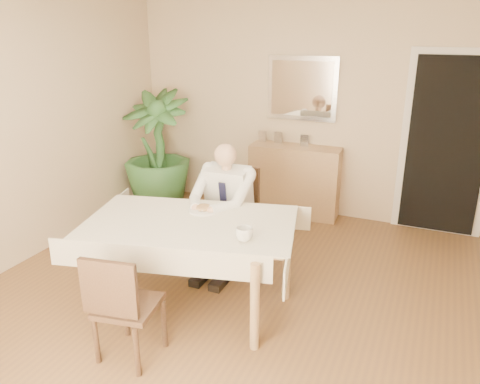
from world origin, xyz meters
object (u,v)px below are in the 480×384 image
at_px(chair_far, 234,208).
at_px(sideboard, 294,181).
at_px(seated_man, 221,204).
at_px(dining_table, 190,231).
at_px(potted_palm, 157,150).
at_px(chair_near, 121,303).
at_px(coffee_mug, 244,234).

distance_m(chair_far, sideboard, 1.41).
bearing_deg(seated_man, dining_table, -90.00).
relative_size(sideboard, potted_palm, 0.73).
bearing_deg(sideboard, potted_palm, -169.29).
bearing_deg(chair_far, chair_near, -84.84).
bearing_deg(chair_near, chair_far, 78.22).
bearing_deg(chair_near, potted_palm, 108.57).
height_order(seated_man, coffee_mug, seated_man).
height_order(coffee_mug, potted_palm, potted_palm).
bearing_deg(chair_far, sideboard, 89.32).
xyz_separation_m(chair_near, seated_man, (0.07, 1.45, 0.22)).
distance_m(chair_near, potted_palm, 3.09).
distance_m(dining_table, chair_near, 0.88).
relative_size(dining_table, chair_far, 2.03).
xyz_separation_m(dining_table, potted_palm, (-1.52, 1.86, 0.09)).
bearing_deg(dining_table, chair_near, -108.28).
relative_size(chair_near, potted_palm, 0.56).
bearing_deg(coffee_mug, chair_far, 117.60).
bearing_deg(potted_palm, coffee_mug, -44.30).
bearing_deg(coffee_mug, potted_palm, 135.70).
relative_size(dining_table, coffee_mug, 14.74).
xyz_separation_m(chair_near, potted_palm, (-1.45, 2.71, 0.28)).
xyz_separation_m(chair_far, chair_near, (-0.07, -1.75, -0.07)).
xyz_separation_m(seated_man, coffee_mug, (0.55, -0.75, 0.11)).
bearing_deg(seated_man, chair_near, -92.76).
bearing_deg(dining_table, coffee_mug, -29.62).
bearing_deg(dining_table, sideboard, 71.39).
height_order(dining_table, sideboard, sideboard).
bearing_deg(chair_near, seated_man, 77.76).
height_order(chair_far, potted_palm, potted_palm).
relative_size(dining_table, chair_near, 2.31).
bearing_deg(chair_near, coffee_mug, 39.30).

